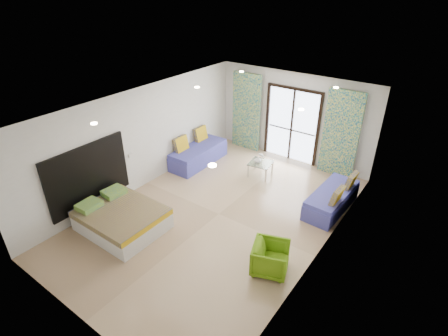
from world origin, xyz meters
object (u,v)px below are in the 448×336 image
Objects in this scene: daybed_right at (332,199)px; armchair at (271,257)px; bed at (121,218)px; coffee_table at (261,164)px; daybed_left at (198,154)px.

armchair is (-0.20, -2.73, 0.06)m from daybed_right.
bed is 2.54× the size of coffee_table.
bed is 4.17m from coffee_table.
armchair is (4.04, -2.67, 0.04)m from daybed_left.
coffee_table reaches higher than armchair.
daybed_right is at bearing 44.68° from bed.
coffee_table is at bearing 12.45° from daybed_left.
daybed_left is (-0.64, 3.49, 0.04)m from bed.
bed is 2.62× the size of armchair.
coffee_table is (-2.28, 0.40, 0.08)m from daybed_right.
daybed_left is at bearing 100.43° from bed.
daybed_right is at bearing 0.01° from daybed_left.
daybed_left is at bearing -166.79° from coffee_table.
daybed_left is 4.23m from daybed_right.
daybed_left reaches higher than armchair.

